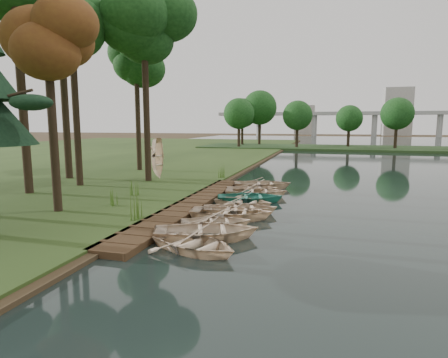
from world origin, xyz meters
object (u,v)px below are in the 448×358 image
(boardwalk, at_px, (191,205))
(rowboat_0, at_px, (195,242))
(rowboat_2, at_px, (216,220))
(rowboat_1, at_px, (207,229))
(stored_rowboat, at_px, (159,174))

(boardwalk, relative_size, rowboat_0, 4.86)
(rowboat_2, bearing_deg, rowboat_1, 164.05)
(rowboat_2, relative_size, stored_rowboat, 0.98)
(rowboat_1, distance_m, stored_rowboat, 14.86)
(rowboat_0, xyz_separation_m, rowboat_1, (-0.04, 1.42, 0.07))
(boardwalk, height_order, rowboat_2, rowboat_2)
(stored_rowboat, bearing_deg, boardwalk, -143.46)
(stored_rowboat, bearing_deg, rowboat_0, -149.59)
(rowboat_2, distance_m, stored_rowboat, 13.42)
(boardwalk, relative_size, rowboat_2, 5.33)
(boardwalk, xyz_separation_m, stored_rowboat, (-5.41, 7.47, 0.47))
(rowboat_1, xyz_separation_m, rowboat_2, (-0.13, 1.65, -0.10))
(boardwalk, distance_m, stored_rowboat, 9.24)
(rowboat_0, bearing_deg, stored_rowboat, 50.55)
(boardwalk, relative_size, rowboat_1, 4.03)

